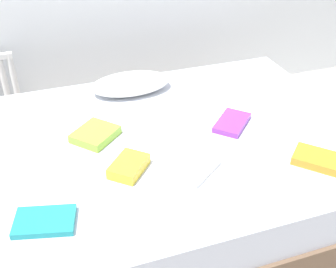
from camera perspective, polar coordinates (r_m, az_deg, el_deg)
ground_plane at (r=2.47m, az=0.38°, el=-9.92°), size 8.00×8.00×0.00m
bed at (r=2.30m, az=0.41°, el=-5.48°), size 2.00×1.50×0.50m
pillow at (r=2.55m, az=-5.13°, el=6.86°), size 0.48×0.27×0.10m
textbook_teal at (r=1.74m, az=-16.46°, el=-11.35°), size 0.26×0.20×0.03m
textbook_orange at (r=2.08m, az=19.66°, el=-3.24°), size 0.25×0.26×0.04m
textbook_purple at (r=2.26m, az=8.72°, el=1.54°), size 0.27×0.27×0.03m
textbook_white at (r=1.93m, az=3.36°, el=-4.56°), size 0.29×0.28×0.02m
textbook_yellow at (r=1.91m, az=-5.37°, el=-4.40°), size 0.22×0.23×0.05m
textbook_lime at (r=2.16m, az=-9.89°, el=-0.05°), size 0.28×0.27×0.04m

